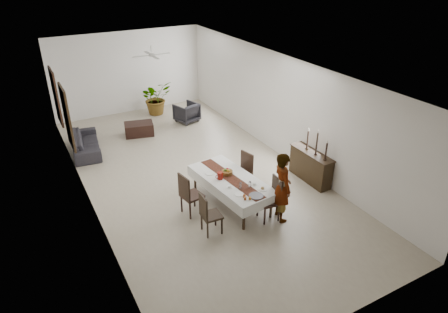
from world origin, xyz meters
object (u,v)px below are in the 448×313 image
(sideboard_body, at_px, (311,167))
(dining_table_top, at_px, (231,180))
(red_pitcher, at_px, (220,176))
(woman, at_px, (282,187))
(sofa, at_px, (86,143))

(sideboard_body, bearing_deg, dining_table_top, 178.26)
(dining_table_top, relative_size, red_pitcher, 12.00)
(dining_table_top, xyz_separation_m, red_pitcher, (-0.25, 0.12, 0.13))
(dining_table_top, xyz_separation_m, sideboard_body, (2.56, -0.08, -0.26))
(woman, bearing_deg, sofa, 40.71)
(red_pitcher, relative_size, sofa, 0.09)
(red_pitcher, relative_size, woman, 0.11)
(dining_table_top, relative_size, sofa, 1.11)
(sideboard_body, relative_size, sofa, 0.69)
(dining_table_top, distance_m, sideboard_body, 2.57)
(red_pitcher, height_order, woman, woman)
(sofa, bearing_deg, sideboard_body, -125.68)
(sideboard_body, bearing_deg, sofa, 136.56)
(dining_table_top, xyz_separation_m, woman, (0.73, -1.17, 0.20))
(dining_table_top, relative_size, sideboard_body, 1.60)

